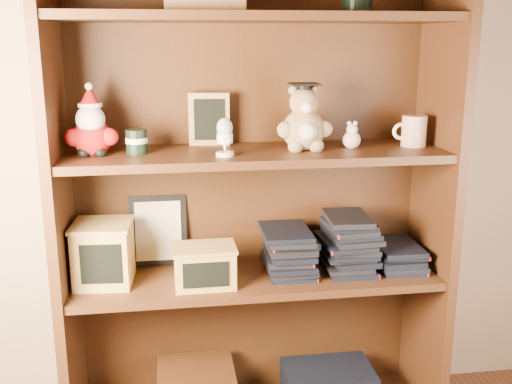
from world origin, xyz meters
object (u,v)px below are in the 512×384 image
bookcase (253,201)px  treats_box (104,253)px  teacher_mug (413,131)px  grad_teddy_bear (304,124)px

bookcase → treats_box: (-0.47, -0.05, -0.13)m
bookcase → teacher_mug: size_ratio=14.66×
bookcase → grad_teddy_bear: bookcase is taller
bookcase → grad_teddy_bear: 0.30m
bookcase → grad_teddy_bear: (0.15, -0.06, 0.25)m
grad_teddy_bear → teacher_mug: (0.35, 0.01, -0.03)m
treats_box → teacher_mug: bearing=0.0°
grad_teddy_bear → teacher_mug: grad_teddy_bear is taller
teacher_mug → treats_box: teacher_mug is taller
grad_teddy_bear → bookcase: bearing=159.1°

